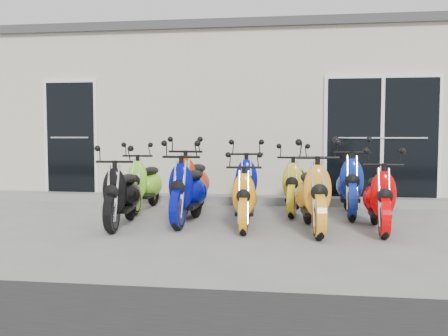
{
  "coord_description": "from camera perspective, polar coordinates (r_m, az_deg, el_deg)",
  "views": [
    {
      "loc": [
        1.06,
        -6.96,
        1.28
      ],
      "look_at": [
        0.0,
        0.6,
        0.75
      ],
      "focal_mm": 40.0,
      "sensor_mm": 36.0,
      "label": 1
    }
  ],
  "objects": [
    {
      "name": "scooter_back_blue",
      "position": [
        8.01,
        2.46,
        -0.92
      ],
      "size": [
        0.8,
        1.68,
        1.19
      ],
      "primitive_type": null,
      "rotation": [
        0.0,
        0.0,
        0.13
      ],
      "color": "#040DA0",
      "rests_on": "ground"
    },
    {
      "name": "scooter_front_red",
      "position": [
        6.8,
        17.36,
        -2.34
      ],
      "size": [
        0.61,
        1.53,
        1.11
      ],
      "primitive_type": null,
      "rotation": [
        0.0,
        0.0,
        -0.05
      ],
      "color": "#E90003",
      "rests_on": "ground"
    },
    {
      "name": "door_right",
      "position": [
        9.26,
        17.6,
        3.67
      ],
      "size": [
        2.02,
        0.08,
        2.22
      ],
      "primitive_type": "cube",
      "color": "black",
      "rests_on": "front_step"
    },
    {
      "name": "front_step",
      "position": [
        9.12,
        1.24,
        -3.62
      ],
      "size": [
        14.0,
        0.4,
        0.15
      ],
      "primitive_type": "cube",
      "color": "gray",
      "rests_on": "ground"
    },
    {
      "name": "building",
      "position": [
        12.21,
        3.0,
        5.48
      ],
      "size": [
        14.0,
        6.0,
        3.2
      ],
      "primitive_type": "cube",
      "color": "beige",
      "rests_on": "ground"
    },
    {
      "name": "roof_cap",
      "position": [
        12.36,
        3.03,
        13.29
      ],
      "size": [
        14.2,
        6.2,
        0.16
      ],
      "primitive_type": "cube",
      "color": "#3F3F42",
      "rests_on": "building"
    },
    {
      "name": "scooter_back_red",
      "position": [
        8.11,
        -3.7,
        -0.71
      ],
      "size": [
        0.69,
        1.71,
        1.24
      ],
      "primitive_type": null,
      "rotation": [
        0.0,
        0.0,
        -0.05
      ],
      "color": "#B22D07",
      "rests_on": "ground"
    },
    {
      "name": "door_left",
      "position": [
        10.07,
        -17.08,
        3.69
      ],
      "size": [
        1.07,
        0.08,
        2.22
      ],
      "primitive_type": "cube",
      "color": "black",
      "rests_on": "front_step"
    },
    {
      "name": "ground",
      "position": [
        7.15,
        -0.67,
        -6.34
      ],
      "size": [
        80.0,
        80.0,
        0.0
      ],
      "primitive_type": "plane",
      "color": "gray",
      "rests_on": "ground"
    },
    {
      "name": "scooter_front_orange_b",
      "position": [
        6.59,
        10.16,
        -1.93
      ],
      "size": [
        0.75,
        1.7,
        1.22
      ],
      "primitive_type": null,
      "rotation": [
        0.0,
        0.0,
        0.09
      ],
      "color": "#FFA21F",
      "rests_on": "ground"
    },
    {
      "name": "scooter_front_blue",
      "position": [
        7.08,
        -4.14,
        -1.57
      ],
      "size": [
        0.64,
        1.64,
        1.2
      ],
      "primitive_type": null,
      "rotation": [
        0.0,
        0.0,
        -0.03
      ],
      "color": "#030878",
      "rests_on": "ground"
    },
    {
      "name": "scooter_back_extra",
      "position": [
        7.99,
        14.21,
        -0.89
      ],
      "size": [
        0.69,
        1.71,
        1.24
      ],
      "primitive_type": null,
      "rotation": [
        0.0,
        0.0,
        -0.05
      ],
      "color": "navy",
      "rests_on": "ground"
    },
    {
      "name": "scooter_back_green",
      "position": [
        8.38,
        -9.06,
        -0.92
      ],
      "size": [
        0.58,
        1.56,
        1.14
      ],
      "primitive_type": null,
      "rotation": [
        0.0,
        0.0,
        -0.01
      ],
      "color": "#82E72E",
      "rests_on": "ground"
    },
    {
      "name": "scooter_back_yellow",
      "position": [
        8.02,
        8.1,
        -1.18
      ],
      "size": [
        0.69,
        1.57,
        1.13
      ],
      "primitive_type": null,
      "rotation": [
        0.0,
        0.0,
        -0.09
      ],
      "color": "yellow",
      "rests_on": "ground"
    },
    {
      "name": "scooter_front_orange_a",
      "position": [
        6.7,
        2.38,
        -2.5
      ],
      "size": [
        0.61,
        1.45,
        1.05
      ],
      "primitive_type": null,
      "rotation": [
        0.0,
        0.0,
        0.06
      ],
      "color": "orange",
      "rests_on": "ground"
    },
    {
      "name": "scooter_front_black",
      "position": [
        6.98,
        -11.61,
        -1.99
      ],
      "size": [
        0.7,
        1.58,
        1.13
      ],
      "primitive_type": null,
      "rotation": [
        0.0,
        0.0,
        0.09
      ],
      "color": "black",
      "rests_on": "ground"
    }
  ]
}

